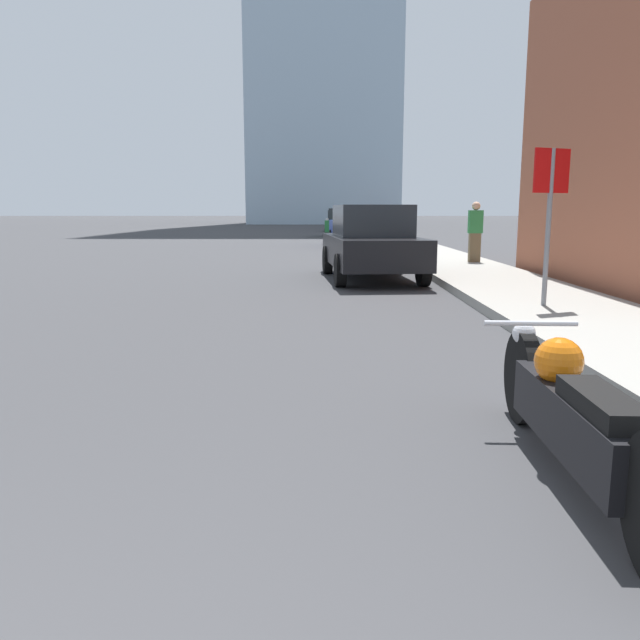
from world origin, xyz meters
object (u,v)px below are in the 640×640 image
(parked_car_black, at_px, (371,242))
(parked_car_silver, at_px, (340,218))
(parked_car_blue, at_px, (355,226))
(parked_car_green, at_px, (342,223))
(stop_sign, at_px, (550,200))
(pedestrian, at_px, (475,232))
(motorcycle, at_px, (573,414))
(parked_car_white, at_px, (339,220))

(parked_car_black, height_order, parked_car_silver, parked_car_silver)
(parked_car_blue, bearing_deg, parked_car_green, 86.50)
(parked_car_green, height_order, stop_sign, stop_sign)
(stop_sign, distance_m, pedestrian, 7.76)
(motorcycle, bearing_deg, parked_car_black, 93.82)
(parked_car_white, bearing_deg, pedestrian, -83.23)
(parked_car_black, bearing_deg, parked_car_green, 84.86)
(parked_car_white, xyz_separation_m, parked_car_silver, (0.33, 10.78, 0.05))
(parked_car_black, bearing_deg, pedestrian, 39.74)
(motorcycle, bearing_deg, parked_car_green, 92.46)
(parked_car_black, distance_m, pedestrian, 4.13)
(motorcycle, bearing_deg, parked_car_white, 92.31)
(motorcycle, distance_m, parked_car_blue, 23.20)
(parked_car_black, bearing_deg, stop_sign, -71.29)
(motorcycle, relative_size, parked_car_white, 0.58)
(parked_car_blue, distance_m, parked_car_green, 10.65)
(parked_car_blue, height_order, stop_sign, stop_sign)
(parked_car_blue, relative_size, parked_car_white, 0.99)
(parked_car_blue, bearing_deg, parked_car_black, -95.87)
(motorcycle, bearing_deg, stop_sign, 74.23)
(parked_car_white, distance_m, stop_sign, 38.92)
(parked_car_green, relative_size, pedestrian, 2.89)
(stop_sign, xyz_separation_m, pedestrian, (0.80, 7.69, -0.69))
(parked_car_black, relative_size, parked_car_green, 0.98)
(motorcycle, relative_size, parked_car_black, 0.60)
(motorcycle, relative_size, parked_car_blue, 0.59)
(parked_car_silver, bearing_deg, parked_car_green, -92.35)
(parked_car_blue, bearing_deg, stop_sign, -88.75)
(parked_car_blue, bearing_deg, parked_car_white, 85.83)
(parked_car_blue, distance_m, parked_car_silver, 31.97)
(parked_car_black, xyz_separation_m, parked_car_white, (-0.04, 34.08, -0.02))
(parked_car_green, relative_size, stop_sign, 2.08)
(parked_car_blue, bearing_deg, pedestrian, -79.72)
(parked_car_silver, distance_m, stop_sign, 49.67)
(pedestrian, bearing_deg, stop_sign, -95.97)
(motorcycle, height_order, parked_car_silver, parked_car_silver)
(parked_car_white, bearing_deg, parked_car_silver, 89.57)
(parked_car_white, height_order, pedestrian, pedestrian)
(parked_car_blue, height_order, parked_car_white, parked_car_blue)
(parked_car_blue, bearing_deg, motorcycle, -94.52)
(parked_car_black, xyz_separation_m, pedestrian, (2.92, 2.92, 0.14))
(motorcycle, distance_m, parked_car_white, 44.39)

